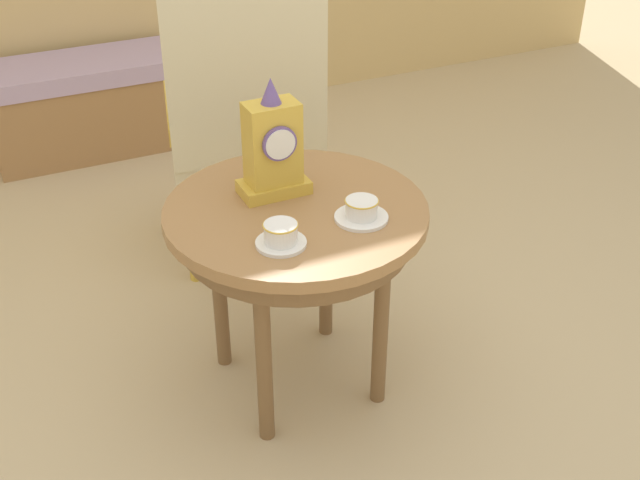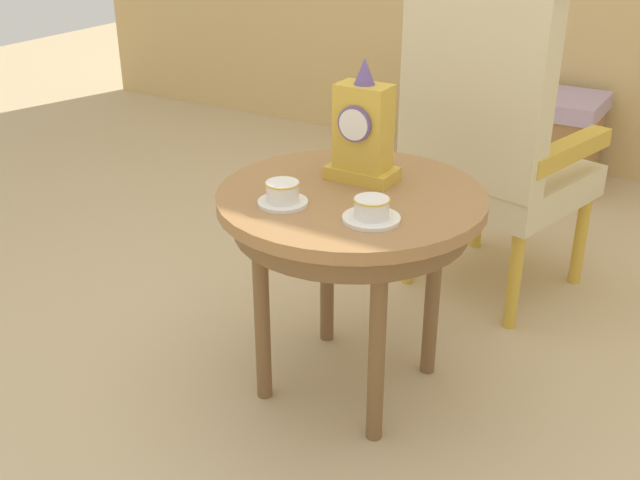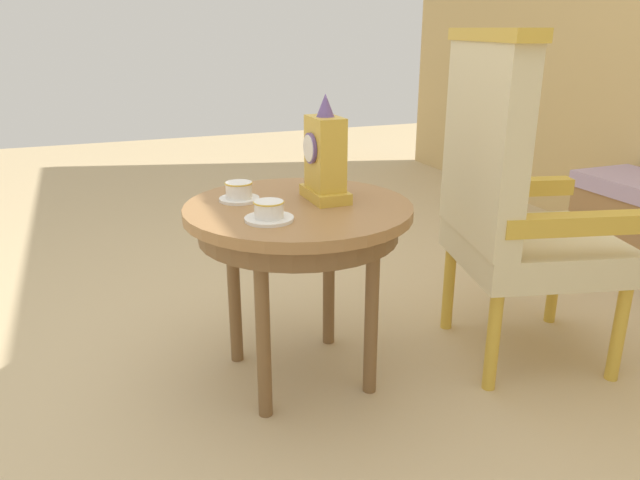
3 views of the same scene
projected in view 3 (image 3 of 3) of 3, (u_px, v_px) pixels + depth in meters
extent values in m
plane|color=tan|center=(297.00, 371.00, 2.13)|extent=(10.00, 10.00, 0.00)
cylinder|color=#9E7042|center=(298.00, 210.00, 1.92)|extent=(0.72, 0.72, 0.03)
cylinder|color=brown|center=(299.00, 226.00, 1.94)|extent=(0.64, 0.64, 0.07)
cylinder|color=brown|center=(372.00, 312.00, 1.92)|extent=(0.04, 0.04, 0.58)
cylinder|color=brown|center=(329.00, 272.00, 2.24)|extent=(0.04, 0.04, 0.58)
cylinder|color=brown|center=(234.00, 286.00, 2.12)|extent=(0.04, 0.04, 0.58)
cylinder|color=brown|center=(263.00, 331.00, 1.80)|extent=(0.04, 0.04, 0.58)
cylinder|color=white|center=(239.00, 199.00, 1.95)|extent=(0.13, 0.13, 0.01)
cylinder|color=white|center=(239.00, 190.00, 1.94)|extent=(0.08, 0.08, 0.05)
torus|color=gold|center=(239.00, 183.00, 1.94)|extent=(0.09, 0.09, 0.00)
cylinder|color=white|center=(269.00, 219.00, 1.75)|extent=(0.14, 0.14, 0.01)
cylinder|color=white|center=(269.00, 209.00, 1.74)|extent=(0.09, 0.09, 0.05)
torus|color=gold|center=(269.00, 202.00, 1.73)|extent=(0.09, 0.09, 0.00)
cube|color=gold|center=(325.00, 194.00, 1.96)|extent=(0.19, 0.11, 0.04)
cube|color=gold|center=(326.00, 154.00, 1.91)|extent=(0.14, 0.09, 0.23)
cylinder|color=#664C8C|center=(310.00, 148.00, 1.89)|extent=(0.10, 0.01, 0.10)
cylinder|color=white|center=(309.00, 149.00, 1.89)|extent=(0.08, 0.00, 0.08)
cone|color=#664C8C|center=(326.00, 105.00, 1.86)|extent=(0.06, 0.06, 0.07)
cube|color=beige|center=(534.00, 249.00, 2.13)|extent=(0.63, 0.63, 0.11)
cube|color=beige|center=(484.00, 144.00, 1.98)|extent=(0.53, 0.21, 0.64)
cube|color=gold|center=(493.00, 34.00, 1.87)|extent=(0.57, 0.23, 0.04)
cube|color=gold|center=(575.00, 224.00, 1.86)|extent=(0.18, 0.47, 0.06)
cube|color=gold|center=(511.00, 187.00, 2.30)|extent=(0.18, 0.47, 0.06)
cylinder|color=gold|center=(619.00, 333.00, 2.03)|extent=(0.04, 0.04, 0.35)
cylinder|color=gold|center=(554.00, 282.00, 2.44)|extent=(0.04, 0.04, 0.35)
cylinder|color=gold|center=(493.00, 341.00, 1.98)|extent=(0.04, 0.04, 0.35)
cylinder|color=gold|center=(449.00, 287.00, 2.39)|extent=(0.04, 0.04, 0.35)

